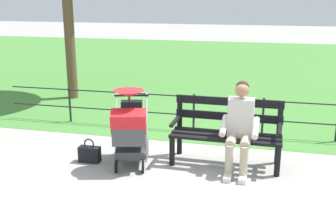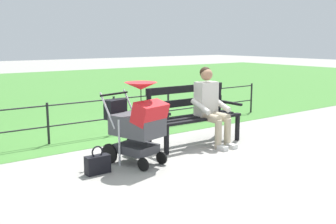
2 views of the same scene
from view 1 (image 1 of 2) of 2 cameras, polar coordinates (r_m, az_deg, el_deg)
ground_plane at (r=6.30m, az=1.16°, el=-6.74°), size 60.00×60.00×0.00m
grass_lawn at (r=14.73m, az=8.64°, el=6.27°), size 40.00×16.00×0.01m
park_bench at (r=6.12m, az=8.13°, el=-2.34°), size 1.61×0.63×0.96m
person_on_bench at (r=5.85m, az=9.93°, el=-1.73°), size 0.54×0.74×1.28m
stroller at (r=5.97m, az=-5.28°, el=-2.04°), size 0.70×0.97×1.15m
handbag at (r=6.32m, az=-10.81°, el=-5.72°), size 0.32×0.14×0.37m
park_fence at (r=7.48m, az=5.65°, el=0.28°), size 7.44×0.04×0.70m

